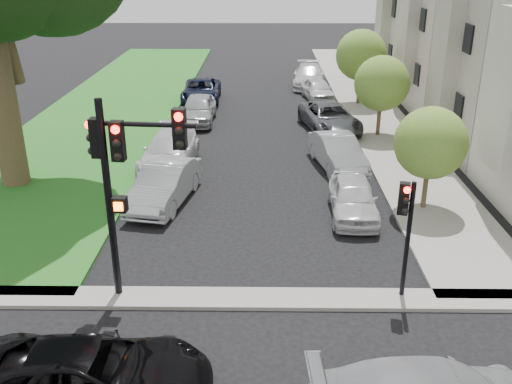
{
  "coord_description": "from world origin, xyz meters",
  "views": [
    {
      "loc": [
        0.21,
        -11.35,
        8.86
      ],
      "look_at": [
        0.0,
        5.0,
        2.0
      ],
      "focal_mm": 40.0,
      "sensor_mm": 36.0,
      "label": 1
    }
  ],
  "objects_px": {
    "small_tree_b": "(382,84)",
    "car_parked_7": "(198,109)",
    "small_tree_c": "(361,55)",
    "traffic_signal_main": "(123,166)",
    "car_parked_0": "(353,198)",
    "car_parked_8": "(201,91)",
    "car_parked_4": "(309,76)",
    "car_parked_1": "(337,152)",
    "car_parked_5": "(164,184)",
    "car_parked_3": "(318,89)",
    "traffic_signal_secondary": "(406,219)",
    "car_parked_6": "(170,151)",
    "car_cross_near": "(90,377)",
    "car_parked_2": "(330,118)",
    "small_tree_a": "(431,143)"
  },
  "relations": [
    {
      "from": "traffic_signal_main",
      "to": "car_parked_4",
      "type": "height_order",
      "value": "traffic_signal_main"
    },
    {
      "from": "traffic_signal_secondary",
      "to": "car_parked_0",
      "type": "bearing_deg",
      "value": 95.04
    },
    {
      "from": "traffic_signal_secondary",
      "to": "car_parked_6",
      "type": "xyz_separation_m",
      "value": [
        -7.9,
        10.44,
        -1.66
      ]
    },
    {
      "from": "traffic_signal_secondary",
      "to": "car_parked_5",
      "type": "relative_size",
      "value": 0.75
    },
    {
      "from": "car_parked_3",
      "to": "car_parked_8",
      "type": "relative_size",
      "value": 0.78
    },
    {
      "from": "car_parked_8",
      "to": "small_tree_a",
      "type": "bearing_deg",
      "value": -60.71
    },
    {
      "from": "traffic_signal_secondary",
      "to": "car_parked_8",
      "type": "xyz_separation_m",
      "value": [
        -7.74,
        22.76,
        -1.71
      ]
    },
    {
      "from": "small_tree_c",
      "to": "car_parked_5",
      "type": "bearing_deg",
      "value": -122.15
    },
    {
      "from": "car_parked_5",
      "to": "car_parked_6",
      "type": "relative_size",
      "value": 0.89
    },
    {
      "from": "traffic_signal_main",
      "to": "car_parked_8",
      "type": "relative_size",
      "value": 1.11
    },
    {
      "from": "small_tree_c",
      "to": "traffic_signal_main",
      "type": "bearing_deg",
      "value": -113.59
    },
    {
      "from": "small_tree_a",
      "to": "car_parked_6",
      "type": "bearing_deg",
      "value": 156.13
    },
    {
      "from": "car_parked_0",
      "to": "car_parked_2",
      "type": "xyz_separation_m",
      "value": [
        0.3,
        10.7,
        0.04
      ]
    },
    {
      "from": "car_parked_3",
      "to": "car_parked_4",
      "type": "bearing_deg",
      "value": 85.12
    },
    {
      "from": "car_cross_near",
      "to": "car_parked_4",
      "type": "height_order",
      "value": "car_parked_4"
    },
    {
      "from": "car_parked_3",
      "to": "car_parked_0",
      "type": "bearing_deg",
      "value": -100.02
    },
    {
      "from": "car_parked_3",
      "to": "traffic_signal_secondary",
      "type": "bearing_deg",
      "value": -98.63
    },
    {
      "from": "car_cross_near",
      "to": "car_parked_5",
      "type": "height_order",
      "value": "car_parked_5"
    },
    {
      "from": "car_cross_near",
      "to": "car_parked_8",
      "type": "height_order",
      "value": "car_cross_near"
    },
    {
      "from": "car_cross_near",
      "to": "car_parked_0",
      "type": "xyz_separation_m",
      "value": [
        6.86,
        9.59,
        -0.02
      ]
    },
    {
      "from": "car_parked_4",
      "to": "small_tree_c",
      "type": "bearing_deg",
      "value": -58.03
    },
    {
      "from": "car_parked_2",
      "to": "car_parked_6",
      "type": "distance_m",
      "value": 9.6
    },
    {
      "from": "car_parked_2",
      "to": "car_parked_4",
      "type": "relative_size",
      "value": 1.01
    },
    {
      "from": "car_parked_1",
      "to": "car_parked_6",
      "type": "xyz_separation_m",
      "value": [
        -7.45,
        0.0,
        0.02
      ]
    },
    {
      "from": "traffic_signal_main",
      "to": "small_tree_c",
      "type": "bearing_deg",
      "value": 66.41
    },
    {
      "from": "car_parked_8",
      "to": "traffic_signal_secondary",
      "type": "bearing_deg",
      "value": -72.62
    },
    {
      "from": "car_cross_near",
      "to": "car_parked_3",
      "type": "relative_size",
      "value": 1.3
    },
    {
      "from": "car_parked_7",
      "to": "small_tree_a",
      "type": "bearing_deg",
      "value": -50.55
    },
    {
      "from": "small_tree_b",
      "to": "car_parked_7",
      "type": "xyz_separation_m",
      "value": [
        -9.64,
        2.66,
        -2.03
      ]
    },
    {
      "from": "small_tree_c",
      "to": "car_parked_0",
      "type": "relative_size",
      "value": 1.15
    },
    {
      "from": "car_cross_near",
      "to": "car_parked_1",
      "type": "xyz_separation_m",
      "value": [
        6.89,
        14.58,
        0.02
      ]
    },
    {
      "from": "small_tree_b",
      "to": "car_parked_5",
      "type": "relative_size",
      "value": 0.9
    },
    {
      "from": "car_parked_4",
      "to": "car_parked_5",
      "type": "relative_size",
      "value": 1.13
    },
    {
      "from": "car_parked_1",
      "to": "small_tree_a",
      "type": "bearing_deg",
      "value": -70.15
    },
    {
      "from": "traffic_signal_secondary",
      "to": "car_parked_4",
      "type": "relative_size",
      "value": 0.66
    },
    {
      "from": "car_cross_near",
      "to": "car_parked_4",
      "type": "relative_size",
      "value": 0.97
    },
    {
      "from": "traffic_signal_secondary",
      "to": "car_parked_3",
      "type": "distance_m",
      "value": 23.39
    },
    {
      "from": "car_parked_2",
      "to": "car_cross_near",
      "type": "bearing_deg",
      "value": -119.9
    },
    {
      "from": "small_tree_c",
      "to": "car_parked_2",
      "type": "bearing_deg",
      "value": -112.69
    },
    {
      "from": "small_tree_a",
      "to": "small_tree_b",
      "type": "distance_m",
      "value": 9.21
    },
    {
      "from": "small_tree_c",
      "to": "car_parked_0",
      "type": "bearing_deg",
      "value": -99.36
    },
    {
      "from": "car_parked_1",
      "to": "car_parked_5",
      "type": "relative_size",
      "value": 0.96
    },
    {
      "from": "car_parked_2",
      "to": "car_parked_7",
      "type": "xyz_separation_m",
      "value": [
        -7.23,
        1.67,
        0.03
      ]
    },
    {
      "from": "traffic_signal_secondary",
      "to": "car_parked_2",
      "type": "height_order",
      "value": "traffic_signal_secondary"
    },
    {
      "from": "car_parked_0",
      "to": "car_parked_8",
      "type": "distance_m",
      "value": 18.77
    },
    {
      "from": "small_tree_a",
      "to": "car_parked_8",
      "type": "relative_size",
      "value": 0.77
    },
    {
      "from": "small_tree_c",
      "to": "car_parked_7",
      "type": "xyz_separation_m",
      "value": [
        -9.64,
        -4.11,
        -2.34
      ]
    },
    {
      "from": "small_tree_c",
      "to": "car_cross_near",
      "type": "xyz_separation_m",
      "value": [
        -9.58,
        -26.07,
        -2.39
      ]
    },
    {
      "from": "small_tree_c",
      "to": "car_cross_near",
      "type": "relative_size",
      "value": 0.91
    },
    {
      "from": "car_parked_6",
      "to": "traffic_signal_secondary",
      "type": "bearing_deg",
      "value": -49.65
    }
  ]
}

